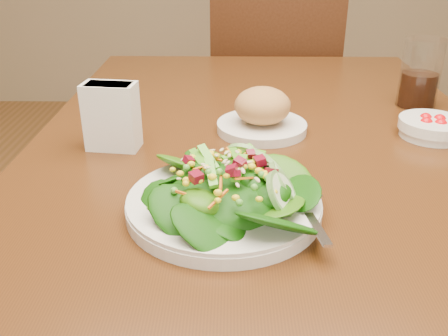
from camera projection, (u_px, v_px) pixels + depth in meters
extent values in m
cube|color=#43220C|center=(267.00, 154.00, 0.94)|extent=(0.90, 1.40, 0.04)
cylinder|color=black|center=(136.00, 177.00, 1.69)|extent=(0.07, 0.07, 0.71)
cylinder|color=black|center=(367.00, 178.00, 1.68)|extent=(0.07, 0.07, 0.71)
cube|color=black|center=(272.00, 110.00, 1.96)|extent=(0.48, 0.48, 0.04)
cylinder|color=black|center=(312.00, 149.00, 2.23)|extent=(0.04, 0.04, 0.44)
cylinder|color=black|center=(225.00, 146.00, 2.25)|extent=(0.04, 0.04, 0.44)
cylinder|color=black|center=(321.00, 190.00, 1.88)|extent=(0.04, 0.04, 0.44)
cylinder|color=black|center=(219.00, 187.00, 1.90)|extent=(0.04, 0.04, 0.44)
cube|color=black|center=(276.00, 54.00, 1.65)|extent=(0.43, 0.06, 0.50)
cylinder|color=silver|center=(224.00, 206.00, 0.71)|extent=(0.28, 0.28, 0.02)
ellipsoid|color=black|center=(224.00, 188.00, 0.70)|extent=(0.19, 0.19, 0.04)
cube|color=silver|center=(310.00, 210.00, 0.68)|extent=(0.05, 0.18, 0.01)
cylinder|color=silver|center=(262.00, 127.00, 0.99)|extent=(0.18, 0.18, 0.02)
ellipsoid|color=#AF7742|center=(262.00, 105.00, 0.97)|extent=(0.11, 0.11, 0.07)
cylinder|color=silver|center=(432.00, 128.00, 0.96)|extent=(0.13, 0.13, 0.04)
sphere|color=red|center=(439.00, 121.00, 0.96)|extent=(0.03, 0.03, 0.03)
sphere|color=red|center=(425.00, 120.00, 0.97)|extent=(0.03, 0.03, 0.03)
sphere|color=red|center=(426.00, 124.00, 0.95)|extent=(0.03, 0.03, 0.03)
sphere|color=red|center=(440.00, 126.00, 0.94)|extent=(0.03, 0.03, 0.03)
cylinder|color=silver|center=(421.00, 73.00, 1.10)|extent=(0.09, 0.09, 0.15)
cylinder|color=black|center=(418.00, 90.00, 1.12)|extent=(0.08, 0.08, 0.08)
cube|color=white|center=(112.00, 117.00, 0.89)|extent=(0.10, 0.06, 0.12)
cube|color=white|center=(111.00, 112.00, 0.89)|extent=(0.08, 0.05, 0.10)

